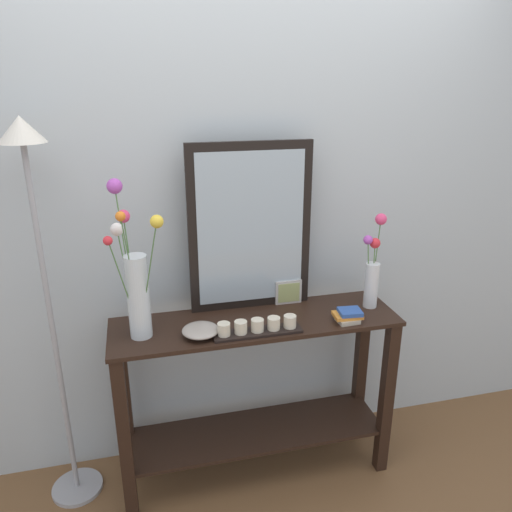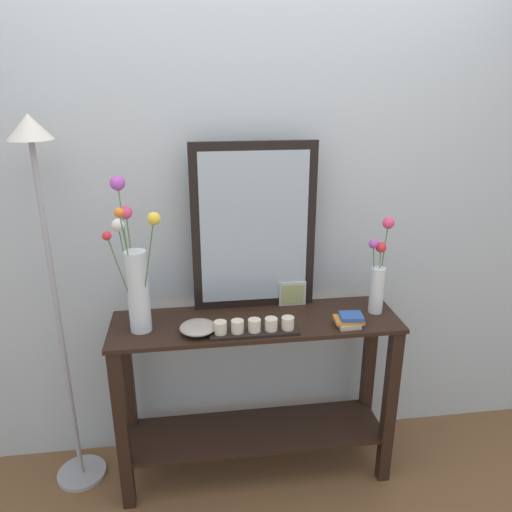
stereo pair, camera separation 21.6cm
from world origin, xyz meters
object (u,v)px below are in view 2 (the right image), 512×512
(tall_vase_left, at_px, (136,275))
(floor_lamp, at_px, (48,253))
(book_stack, at_px, (349,320))
(console_table, at_px, (256,383))
(candle_tray, at_px, (254,328))
(vase_right, at_px, (378,276))
(decorative_bowl, at_px, (198,327))
(mirror_leaning, at_px, (254,228))
(picture_frame_small, at_px, (292,294))

(tall_vase_left, distance_m, floor_lamp, 0.39)
(tall_vase_left, xyz_separation_m, book_stack, (0.93, -0.09, -0.23))
(console_table, relative_size, book_stack, 9.94)
(tall_vase_left, distance_m, candle_tray, 0.56)
(console_table, height_order, vase_right, vase_right)
(tall_vase_left, xyz_separation_m, candle_tray, (0.50, -0.10, -0.23))
(floor_lamp, bearing_deg, decorative_bowl, -14.56)
(console_table, bearing_deg, vase_right, 1.62)
(mirror_leaning, relative_size, book_stack, 5.94)
(tall_vase_left, bearing_deg, floor_lamp, 165.71)
(tall_vase_left, distance_m, picture_frame_small, 0.76)
(candle_tray, bearing_deg, mirror_leaning, 82.63)
(tall_vase_left, relative_size, book_stack, 5.04)
(candle_tray, relative_size, picture_frame_small, 2.97)
(candle_tray, height_order, floor_lamp, floor_lamp)
(picture_frame_small, bearing_deg, decorative_bowl, -154.76)
(console_table, xyz_separation_m, mirror_leaning, (0.01, 0.15, 0.73))
(mirror_leaning, relative_size, vase_right, 1.75)
(book_stack, bearing_deg, console_table, 164.85)
(decorative_bowl, bearing_deg, tall_vase_left, 165.04)
(picture_frame_small, bearing_deg, tall_vase_left, -168.07)
(vase_right, xyz_separation_m, floor_lamp, (-1.47, 0.06, 0.16))
(picture_frame_small, height_order, decorative_bowl, picture_frame_small)
(vase_right, xyz_separation_m, picture_frame_small, (-0.38, 0.12, -0.12))
(picture_frame_small, height_order, book_stack, picture_frame_small)
(console_table, xyz_separation_m, picture_frame_small, (0.20, 0.14, 0.40))
(floor_lamp, bearing_deg, tall_vase_left, -14.29)
(vase_right, bearing_deg, picture_frame_small, 162.54)
(book_stack, height_order, floor_lamp, floor_lamp)
(mirror_leaning, height_order, tall_vase_left, mirror_leaning)
(console_table, relative_size, tall_vase_left, 1.97)
(decorative_bowl, distance_m, floor_lamp, 0.71)
(tall_vase_left, relative_size, picture_frame_small, 5.10)
(tall_vase_left, distance_m, vase_right, 1.10)
(tall_vase_left, height_order, picture_frame_small, tall_vase_left)
(decorative_bowl, xyz_separation_m, book_stack, (0.68, -0.03, 0.00))
(tall_vase_left, xyz_separation_m, picture_frame_small, (0.72, 0.15, -0.20))
(mirror_leaning, height_order, candle_tray, mirror_leaning)
(tall_vase_left, height_order, vase_right, tall_vase_left)
(vase_right, height_order, picture_frame_small, vase_right)
(vase_right, relative_size, floor_lamp, 0.25)
(console_table, height_order, decorative_bowl, decorative_bowl)
(decorative_bowl, bearing_deg, candle_tray, -8.69)
(tall_vase_left, bearing_deg, candle_tray, -11.92)
(mirror_leaning, xyz_separation_m, book_stack, (0.40, -0.26, -0.37))
(tall_vase_left, height_order, floor_lamp, floor_lamp)
(vase_right, relative_size, picture_frame_small, 3.43)
(picture_frame_small, relative_size, book_stack, 0.99)
(mirror_leaning, distance_m, picture_frame_small, 0.38)
(picture_frame_small, relative_size, decorative_bowl, 0.82)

